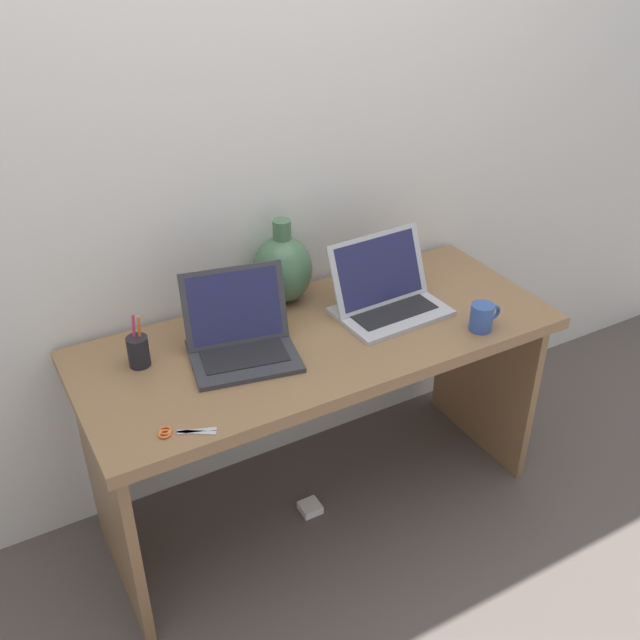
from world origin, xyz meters
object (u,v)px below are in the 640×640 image
(pen_cup, at_px, (138,351))
(scissors, at_px, (176,432))
(green_vase, at_px, (283,268))
(coffee_mug, at_px, (482,317))
(laptop_left, at_px, (240,333))
(laptop_right, at_px, (385,292))
(power_brick, at_px, (310,508))

(pen_cup, xyz_separation_m, scissors, (-0.01, -0.34, -0.05))
(green_vase, distance_m, coffee_mug, 0.65)
(green_vase, height_order, coffee_mug, green_vase)
(green_vase, distance_m, scissors, 0.73)
(laptop_left, relative_size, scissors, 2.45)
(scissors, bearing_deg, laptop_right, 17.89)
(coffee_mug, xyz_separation_m, pen_cup, (-0.98, 0.33, 0.00))
(coffee_mug, xyz_separation_m, scissors, (-0.99, -0.01, -0.04))
(laptop_right, xyz_separation_m, green_vase, (-0.26, 0.21, 0.05))
(scissors, distance_m, power_brick, 0.87)
(laptop_right, xyz_separation_m, power_brick, (-0.31, -0.06, -0.75))
(laptop_right, height_order, coffee_mug, laptop_right)
(laptop_right, distance_m, power_brick, 0.82)
(laptop_right, height_order, pen_cup, laptop_right)
(coffee_mug, distance_m, power_brick, 0.91)
(laptop_left, xyz_separation_m, pen_cup, (-0.28, 0.07, -0.01))
(coffee_mug, distance_m, scissors, 0.99)
(laptop_left, xyz_separation_m, green_vase, (0.25, 0.21, 0.05))
(coffee_mug, distance_m, pen_cup, 1.03)
(laptop_left, relative_size, power_brick, 4.97)
(green_vase, xyz_separation_m, pen_cup, (-0.53, -0.14, -0.07))
(laptop_left, distance_m, pen_cup, 0.29)
(laptop_left, bearing_deg, green_vase, 40.17)
(pen_cup, relative_size, scissors, 1.13)
(scissors, relative_size, power_brick, 2.03)
(green_vase, bearing_deg, scissors, -138.94)
(laptop_right, xyz_separation_m, scissors, (-0.80, -0.26, -0.06))
(laptop_left, height_order, power_brick, laptop_left)
(pen_cup, bearing_deg, coffee_mug, -18.51)
(pen_cup, bearing_deg, laptop_left, -14.80)
(laptop_left, height_order, coffee_mug, laptop_left)
(laptop_left, height_order, green_vase, green_vase)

